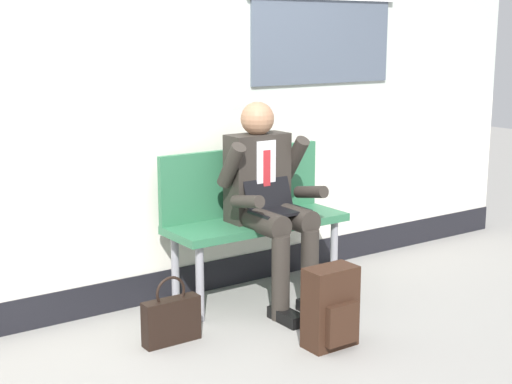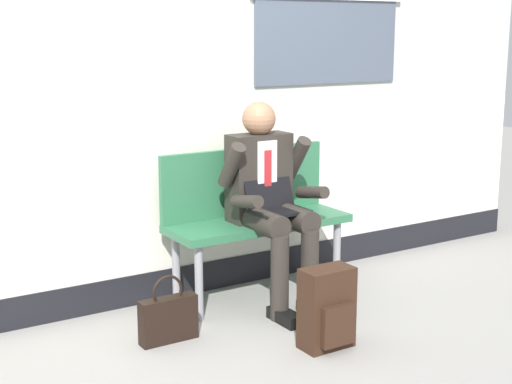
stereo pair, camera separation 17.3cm
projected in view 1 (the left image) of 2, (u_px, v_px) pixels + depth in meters
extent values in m
plane|color=gray|center=(258.00, 328.00, 4.38)|extent=(18.00, 18.00, 0.00)
cube|color=silver|center=(189.00, 189.00, 4.87)|extent=(5.86, 0.12, 0.99)
cube|color=black|center=(190.00, 276.00, 4.99)|extent=(5.86, 0.14, 0.20)
cube|color=#2D6B47|center=(257.00, 223.00, 4.80)|extent=(1.20, 0.42, 0.05)
cube|color=#2D6B47|center=(242.00, 181.00, 4.89)|extent=(1.20, 0.04, 0.44)
cylinder|color=gray|center=(200.00, 283.00, 4.44)|extent=(0.05, 0.05, 0.47)
cylinder|color=gray|center=(175.00, 270.00, 4.68)|extent=(0.05, 0.05, 0.47)
cylinder|color=gray|center=(334.00, 254.00, 5.02)|extent=(0.05, 0.05, 0.47)
cylinder|color=gray|center=(306.00, 244.00, 5.26)|extent=(0.05, 0.05, 0.47)
cylinder|color=#2D2823|center=(262.00, 222.00, 4.55)|extent=(0.15, 0.40, 0.15)
cylinder|color=#2D2823|center=(281.00, 278.00, 4.46)|extent=(0.11, 0.11, 0.52)
cube|color=black|center=(286.00, 316.00, 4.46)|extent=(0.10, 0.26, 0.07)
cylinder|color=#2D2823|center=(291.00, 217.00, 4.67)|extent=(0.15, 0.40, 0.15)
cylinder|color=#2D2823|center=(310.00, 271.00, 4.58)|extent=(0.11, 0.11, 0.52)
cube|color=black|center=(315.00, 309.00, 4.58)|extent=(0.10, 0.26, 0.07)
cube|color=#2D2823|center=(257.00, 177.00, 4.73)|extent=(0.40, 0.18, 0.55)
cube|color=silver|center=(266.00, 172.00, 4.65)|extent=(0.14, 0.01, 0.38)
cube|color=#B22328|center=(267.00, 177.00, 4.65)|extent=(0.05, 0.01, 0.33)
sphere|color=#9E7051|center=(257.00, 119.00, 4.66)|extent=(0.21, 0.21, 0.21)
cylinder|color=#2D2823|center=(231.00, 165.00, 4.52)|extent=(0.09, 0.25, 0.30)
cylinder|color=#2D2823|center=(247.00, 202.00, 4.42)|extent=(0.08, 0.27, 0.12)
cylinder|color=#2D2823|center=(295.00, 158.00, 4.79)|extent=(0.09, 0.25, 0.30)
cylinder|color=#2D2823|center=(311.00, 192.00, 4.69)|extent=(0.08, 0.27, 0.12)
cube|color=black|center=(280.00, 211.00, 4.58)|extent=(0.34, 0.22, 0.02)
cube|color=black|center=(268.00, 190.00, 4.66)|extent=(0.34, 0.08, 0.21)
cube|color=#331E14|center=(330.00, 307.00, 4.08)|extent=(0.29, 0.16, 0.45)
cube|color=#331E14|center=(342.00, 324.00, 4.02)|extent=(0.20, 0.04, 0.22)
cube|color=black|center=(171.00, 321.00, 4.15)|extent=(0.33, 0.09, 0.25)
torus|color=black|center=(171.00, 292.00, 4.11)|extent=(0.18, 0.02, 0.18)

